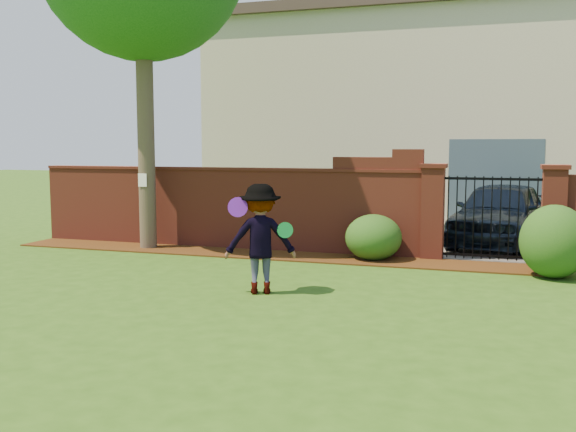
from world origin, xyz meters
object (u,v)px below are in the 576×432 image
(man, at_px, (260,239))
(frisbee_green, at_px, (285,230))
(frisbee_purple, at_px, (238,207))
(car, at_px, (498,214))

(man, distance_m, frisbee_green, 0.41)
(man, xyz_separation_m, frisbee_green, (0.39, 0.04, 0.15))
(man, bearing_deg, frisbee_green, 163.68)
(man, height_order, frisbee_purple, man)
(man, distance_m, frisbee_purple, 0.59)
(car, height_order, man, man)
(man, xyz_separation_m, frisbee_purple, (-0.29, -0.16, 0.49))
(frisbee_green, bearing_deg, car, 63.25)
(car, relative_size, frisbee_purple, 14.13)
(frisbee_purple, height_order, frisbee_green, frisbee_purple)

